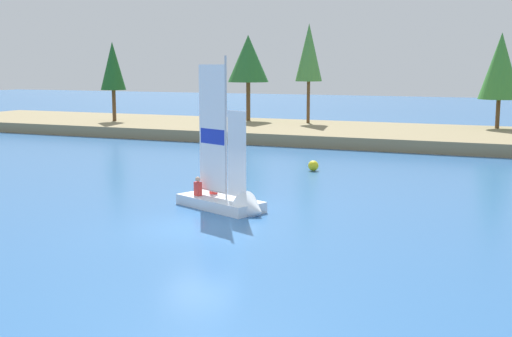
% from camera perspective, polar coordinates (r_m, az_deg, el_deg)
% --- Properties ---
extents(ground_plane, '(200.00, 200.00, 0.00)m').
position_cam_1_polar(ground_plane, '(22.84, -4.88, -5.14)').
color(ground_plane, '#2D609E').
extents(shore_bank, '(80.00, 12.57, 0.83)m').
position_cam_1_polar(shore_bank, '(49.68, 10.71, 2.87)').
color(shore_bank, '#897A56').
rests_on(shore_bank, ground).
extents(shoreline_tree_left, '(2.12, 2.12, 6.67)m').
position_cam_1_polar(shoreline_tree_left, '(57.31, -12.31, 8.65)').
color(shoreline_tree_left, brown).
rests_on(shoreline_tree_left, shore_bank).
extents(shoreline_tree_midleft, '(3.48, 3.48, 7.25)m').
position_cam_1_polar(shoreline_tree_midleft, '(56.56, -0.68, 9.48)').
color(shoreline_tree_midleft, brown).
rests_on(shoreline_tree_midleft, shore_bank).
extents(shoreline_tree_centre, '(2.18, 2.18, 8.05)m').
position_cam_1_polar(shoreline_tree_centre, '(54.24, 4.61, 9.96)').
color(shoreline_tree_centre, brown).
rests_on(shoreline_tree_centre, shore_bank).
extents(shoreline_tree_midright, '(3.05, 3.05, 7.12)m').
position_cam_1_polar(shoreline_tree_midright, '(52.57, 20.44, 8.32)').
color(shoreline_tree_midright, brown).
rests_on(shoreline_tree_midright, shore_bank).
extents(sailboat, '(4.40, 2.94, 6.37)m').
position_cam_1_polar(sailboat, '(25.25, -2.10, -2.70)').
color(sailboat, silver).
rests_on(sailboat, ground).
extents(channel_buoy, '(0.55, 0.55, 0.55)m').
position_cam_1_polar(channel_buoy, '(34.95, 4.99, 0.24)').
color(channel_buoy, yellow).
rests_on(channel_buoy, ground).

